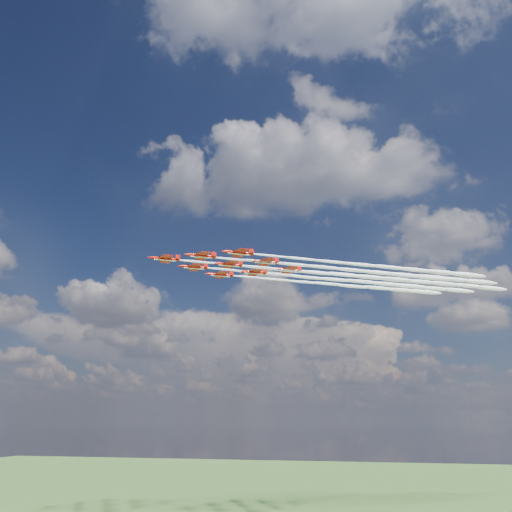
# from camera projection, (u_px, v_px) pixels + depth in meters

# --- Properties ---
(jet_lead) EXTENTS (86.55, 53.44, 2.71)m
(jet_lead) POSITION_uv_depth(u_px,v_px,m) (293.00, 270.00, 181.11)
(jet_lead) COLOR red
(jet_row2_port) EXTENTS (86.55, 53.44, 2.71)m
(jet_row2_port) POSITION_uv_depth(u_px,v_px,m) (329.00, 268.00, 178.12)
(jet_row2_port) COLOR red
(jet_row2_starb) EXTENTS (86.55, 53.44, 2.71)m
(jet_row2_starb) POSITION_uv_depth(u_px,v_px,m) (314.00, 278.00, 190.26)
(jet_row2_starb) COLOR red
(jet_row3_port) EXTENTS (86.55, 53.44, 2.71)m
(jet_row3_port) POSITION_uv_depth(u_px,v_px,m) (366.00, 265.00, 175.13)
(jet_row3_port) COLOR red
(jet_row3_centre) EXTENTS (86.55, 53.44, 2.71)m
(jet_row3_centre) POSITION_uv_depth(u_px,v_px,m) (349.00, 275.00, 187.27)
(jet_row3_centre) COLOR red
(jet_row3_starb) EXTENTS (86.55, 53.44, 2.71)m
(jet_row3_starb) POSITION_uv_depth(u_px,v_px,m) (333.00, 284.00, 199.41)
(jet_row3_starb) COLOR red
(jet_row4_port) EXTENTS (86.55, 53.44, 2.71)m
(jet_row4_port) POSITION_uv_depth(u_px,v_px,m) (384.00, 273.00, 184.28)
(jet_row4_port) COLOR red
(jet_row4_starb) EXTENTS (86.55, 53.44, 2.71)m
(jet_row4_starb) POSITION_uv_depth(u_px,v_px,m) (366.00, 282.00, 196.42)
(jet_row4_starb) COLOR red
(jet_tail) EXTENTS (86.55, 53.44, 2.71)m
(jet_tail) POSITION_uv_depth(u_px,v_px,m) (400.00, 280.00, 193.43)
(jet_tail) COLOR red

